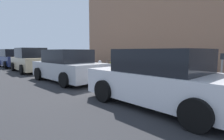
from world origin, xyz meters
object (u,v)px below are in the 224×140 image
object	(u,v)px
suitcase_teal_7	(126,71)
parked_car_white_0	(161,79)
suitcase_navy_5	(140,71)
bollard_post	(92,65)
suitcase_silver_3	(157,73)
suitcase_teal_0	(190,79)
suitcase_silver_10	(109,69)
suitcase_maroon_1	(177,75)
suitcase_red_4	(148,72)
parking_meter	(222,66)
parked_car_beige_2	(31,61)
suitcase_olive_2	(166,75)
fire_hydrant	(100,66)
suitcase_maroon_8	(120,70)
parked_car_silver_1	(68,66)
suitcase_olive_9	(114,68)
parked_car_navy_3	(13,59)
suitcase_black_6	(132,71)

from	to	relation	value
suitcase_teal_7	parked_car_white_0	distance (m)	4.60
suitcase_navy_5	bollard_post	world-z (taller)	suitcase_navy_5
suitcase_silver_3	suitcase_teal_7	size ratio (longest dim) A/B	0.93
suitcase_teal_0	bollard_post	world-z (taller)	bollard_post
suitcase_silver_10	bollard_post	size ratio (longest dim) A/B	0.93
suitcase_silver_3	parked_car_white_0	size ratio (longest dim) A/B	0.19
suitcase_maroon_1	suitcase_red_4	xyz separation A→B (m)	(1.48, -0.03, 0.01)
parking_meter	suitcase_teal_0	bearing A→B (deg)	14.60
suitcase_maroon_1	bollard_post	world-z (taller)	suitcase_maroon_1
suitcase_teal_7	suitcase_navy_5	bearing A→B (deg)	-175.57
suitcase_teal_0	parked_car_white_0	world-z (taller)	parked_car_white_0
suitcase_maroon_1	parked_car_white_0	xyz separation A→B (m)	(-0.89, 2.61, 0.23)
parked_car_white_0	suitcase_teal_0	bearing A→B (deg)	-82.27
bollard_post	parking_meter	xyz separation A→B (m)	(-7.31, -0.40, 0.39)
suitcase_silver_3	suitcase_teal_7	distance (m)	1.91
suitcase_red_4	parking_meter	size ratio (longest dim) A/B	0.75
suitcase_maroon_1	suitcase_navy_5	bearing A→B (deg)	-2.58
suitcase_red_4	parked_car_beige_2	size ratio (longest dim) A/B	0.22
suitcase_silver_10	suitcase_olive_2	bearing A→B (deg)	178.81
suitcase_teal_0	suitcase_red_4	xyz separation A→B (m)	(2.01, -0.02, 0.09)
suitcase_teal_0	parking_meter	size ratio (longest dim) A/B	0.68
fire_hydrant	parking_meter	xyz separation A→B (m)	(-6.65, -0.25, 0.43)
suitcase_maroon_8	suitcase_maroon_1	bearing A→B (deg)	179.91
suitcase_red_4	suitcase_maroon_8	bearing A→B (deg)	0.72
suitcase_silver_3	parked_car_silver_1	distance (m)	4.30
suitcase_olive_9	parked_car_navy_3	world-z (taller)	parked_car_navy_3
parked_car_beige_2	parked_car_navy_3	xyz separation A→B (m)	(4.97, -0.00, -0.02)
suitcase_maroon_8	parked_car_white_0	xyz separation A→B (m)	(-4.22, 2.61, 0.25)
parking_meter	parked_car_navy_3	world-z (taller)	parked_car_navy_3
suitcase_silver_10	suitcase_teal_7	bearing A→B (deg)	177.87
suitcase_silver_10	suitcase_maroon_8	bearing A→B (deg)	176.06
suitcase_olive_2	parked_car_silver_1	bearing A→B (deg)	33.93
suitcase_silver_3	parked_car_navy_3	size ratio (longest dim) A/B	0.19
suitcase_silver_3	bollard_post	distance (m)	4.82
fire_hydrant	parked_car_white_0	bearing A→B (deg)	156.43
suitcase_black_6	suitcase_red_4	bearing A→B (deg)	-177.31
suitcase_red_4	parked_car_silver_1	xyz separation A→B (m)	(2.88, 2.64, 0.22)
suitcase_maroon_1	suitcase_silver_3	bearing A→B (deg)	-1.81
suitcase_teal_0	suitcase_silver_10	world-z (taller)	suitcase_teal_0
suitcase_silver_3	suitcase_olive_9	world-z (taller)	suitcase_olive_9
suitcase_olive_9	fire_hydrant	distance (m)	1.30
suitcase_teal_7	parked_car_navy_3	distance (m)	12.22
suitcase_olive_9	bollard_post	xyz separation A→B (m)	(1.96, 0.14, 0.08)
suitcase_maroon_8	suitcase_olive_9	distance (m)	0.49
suitcase_teal_7	suitcase_olive_9	xyz separation A→B (m)	(0.95, 0.02, 0.08)
parked_car_white_0	parked_car_beige_2	bearing A→B (deg)	0.00
suitcase_silver_10	parked_car_beige_2	size ratio (longest dim) A/B	0.19
suitcase_maroon_8	parking_meter	world-z (taller)	parking_meter
suitcase_maroon_1	suitcase_red_4	distance (m)	1.48
suitcase_silver_10	bollard_post	bearing A→B (deg)	8.33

